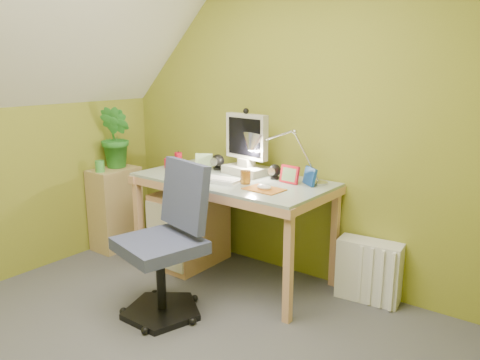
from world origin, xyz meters
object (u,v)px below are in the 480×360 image
Objects in this scene: desk at (232,228)px; monitor at (247,138)px; desk_lamp at (298,144)px; task_chair at (159,243)px; potted_plant at (116,137)px; radiator at (369,271)px; side_ledge at (116,208)px.

monitor reaches higher than desk.
desk_lamp is at bearing 6.94° from monitor.
monitor is at bearing 91.42° from desk.
desk_lamp is at bearing 76.82° from task_chair.
desk is at bearing 4.42° from potted_plant.
desk is at bearing -83.06° from monitor.
desk is at bearing 102.48° from task_chair.
radiator is at bearing 16.73° from desk.
side_ledge is at bearing -171.84° from desk.
desk_lamp is at bearing -176.68° from radiator.
potted_plant is (-1.65, -0.27, -0.06)m from desk_lamp.
task_chair is at bearing -141.19° from radiator.
monitor is 1.02× the size of potted_plant.
potted_plant reaches higher than side_ledge.
potted_plant is at bearing 79.65° from side_ledge.
monitor is 0.55× the size of task_chair.
desk_lamp reaches higher than desk.
task_chair is 1.45m from radiator.
monitor is at bearing 102.76° from task_chair.
task_chair reaches higher than side_ledge.
radiator is (2.19, 0.41, -0.15)m from side_ledge.
potted_plant reaches higher than desk.
side_ledge is at bearing -158.08° from monitor.
monitor reaches higher than task_chair.
potted_plant is at bearing -176.77° from radiator.
desk_lamp reaches higher than potted_plant.
desk is 0.74m from task_chair.
desk_lamp is 0.55× the size of task_chair.
desk_lamp is (0.45, 0.18, 0.67)m from desk.
side_ledge is 1.69× the size of radiator.
desk_lamp reaches higher than side_ledge.
potted_plant is at bearing -160.22° from monitor.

